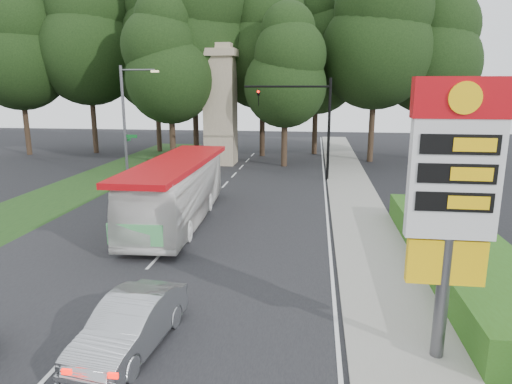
# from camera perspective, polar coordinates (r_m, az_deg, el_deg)

# --- Properties ---
(ground) EXTENTS (120.00, 120.00, 0.00)m
(ground) POSITION_cam_1_polar(r_m,az_deg,el_deg) (12.45, -24.78, -20.49)
(ground) COLOR black
(ground) RESTS_ON ground
(road_surface) EXTENTS (14.00, 80.00, 0.02)m
(road_surface) POSITION_cam_1_polar(r_m,az_deg,el_deg) (22.49, -8.59, -4.19)
(road_surface) COLOR black
(road_surface) RESTS_ON ground
(sidewalk_right) EXTENTS (3.00, 80.00, 0.12)m
(sidewalk_right) POSITION_cam_1_polar(r_m,az_deg,el_deg) (21.78, 13.54, -4.85)
(sidewalk_right) COLOR gray
(sidewalk_right) RESTS_ON ground
(grass_verge_left) EXTENTS (5.00, 50.00, 0.02)m
(grass_verge_left) POSITION_cam_1_polar(r_m,az_deg,el_deg) (31.53, -22.37, -0.02)
(grass_verge_left) COLOR #193814
(grass_verge_left) RESTS_ON ground
(hedge) EXTENTS (3.00, 14.00, 1.20)m
(hedge) POSITION_cam_1_polar(r_m,az_deg,el_deg) (18.51, 24.25, -7.16)
(hedge) COLOR #2B5416
(hedge) RESTS_ON ground
(gas_station_pylon) EXTENTS (2.10, 0.45, 6.85)m
(gas_station_pylon) POSITION_cam_1_polar(r_m,az_deg,el_deg) (11.29, 23.45, 0.78)
(gas_station_pylon) COLOR #59595E
(gas_station_pylon) RESTS_ON ground
(traffic_signal_mast) EXTENTS (6.10, 0.35, 7.20)m
(traffic_signal_mast) POSITION_cam_1_polar(r_m,az_deg,el_deg) (32.68, 6.82, 9.58)
(traffic_signal_mast) COLOR black
(traffic_signal_mast) RESTS_ON ground
(streetlight_signs) EXTENTS (2.75, 0.98, 8.00)m
(streetlight_signs) POSITION_cam_1_polar(r_m,az_deg,el_deg) (33.36, -15.83, 8.85)
(streetlight_signs) COLOR #59595E
(streetlight_signs) RESTS_ON ground
(monument) EXTENTS (3.00, 3.00, 10.05)m
(monument) POSITION_cam_1_polar(r_m,az_deg,el_deg) (39.48, -4.47, 10.86)
(monument) COLOR gray
(monument) RESTS_ON ground
(tree_far_west) EXTENTS (8.96, 8.96, 17.60)m
(tree_far_west) POSITION_cam_1_polar(r_m,az_deg,el_deg) (50.35, -27.71, 16.30)
(tree_far_west) COLOR #2D2116
(tree_far_west) RESTS_ON ground
(tree_west_mid) EXTENTS (9.80, 9.80, 19.25)m
(tree_west_mid) POSITION_cam_1_polar(r_m,az_deg,el_deg) (49.13, -20.40, 18.25)
(tree_west_mid) COLOR #2D2116
(tree_west_mid) RESTS_ON ground
(tree_west_near) EXTENTS (8.40, 8.40, 16.50)m
(tree_west_near) POSITION_cam_1_polar(r_m,az_deg,el_deg) (48.47, -12.52, 16.82)
(tree_west_near) COLOR #2D2116
(tree_west_near) RESTS_ON ground
(tree_center_left) EXTENTS (10.08, 10.08, 19.80)m
(tree_center_left) POSITION_cam_1_polar(r_m,az_deg,el_deg) (43.39, -7.92, 20.13)
(tree_center_left) COLOR #2D2116
(tree_center_left) RESTS_ON ground
(tree_center_right) EXTENTS (9.24, 9.24, 18.15)m
(tree_center_right) POSITION_cam_1_polar(r_m,az_deg,el_deg) (44.12, 0.82, 18.82)
(tree_center_right) COLOR #2D2116
(tree_center_right) RESTS_ON ground
(tree_east_near) EXTENTS (8.12, 8.12, 15.95)m
(tree_east_near) POSITION_cam_1_polar(r_m,az_deg,el_deg) (45.72, 7.63, 16.83)
(tree_east_near) COLOR #2D2116
(tree_east_near) RESTS_ON ground
(tree_east_mid) EXTENTS (9.52, 9.52, 18.70)m
(tree_east_mid) POSITION_cam_1_polar(r_m,az_deg,el_deg) (42.17, 14.92, 19.13)
(tree_east_mid) COLOR #2D2116
(tree_east_mid) RESTS_ON ground
(tree_far_east) EXTENTS (8.68, 8.68, 17.05)m
(tree_far_east) POSITION_cam_1_polar(r_m,az_deg,el_deg) (44.89, 21.13, 17.03)
(tree_far_east) COLOR #2D2116
(tree_far_east) RESTS_ON ground
(tree_monument_left) EXTENTS (7.28, 7.28, 14.30)m
(tree_monument_left) POSITION_cam_1_polar(r_m,az_deg,el_deg) (39.55, -10.78, 15.86)
(tree_monument_left) COLOR #2D2116
(tree_monument_left) RESTS_ON ground
(tree_monument_right) EXTENTS (6.72, 6.72, 13.20)m
(tree_monument_right) POSITION_cam_1_polar(r_m,az_deg,el_deg) (38.23, 3.68, 15.15)
(tree_monument_right) COLOR #2D2116
(tree_monument_right) RESTS_ON ground
(transit_bus) EXTENTS (3.17, 11.29, 3.11)m
(transit_bus) POSITION_cam_1_polar(r_m,az_deg,el_deg) (22.85, -9.84, 0.06)
(transit_bus) COLOR white
(transit_bus) RESTS_ON ground
(sedan_silver) EXTENTS (1.91, 4.35, 1.39)m
(sedan_silver) POSITION_cam_1_polar(r_m,az_deg,el_deg) (12.55, -15.43, -15.70)
(sedan_silver) COLOR #9B9EA2
(sedan_silver) RESTS_ON ground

